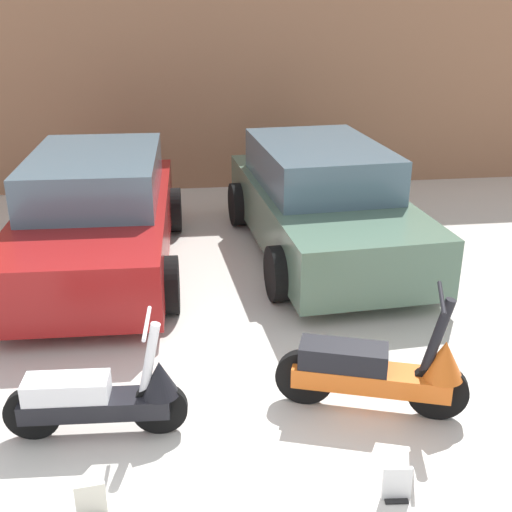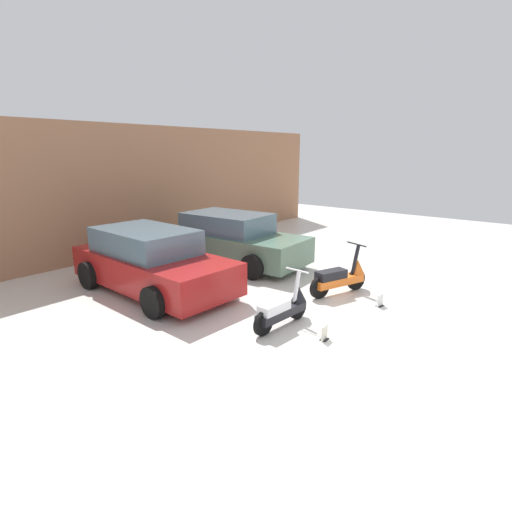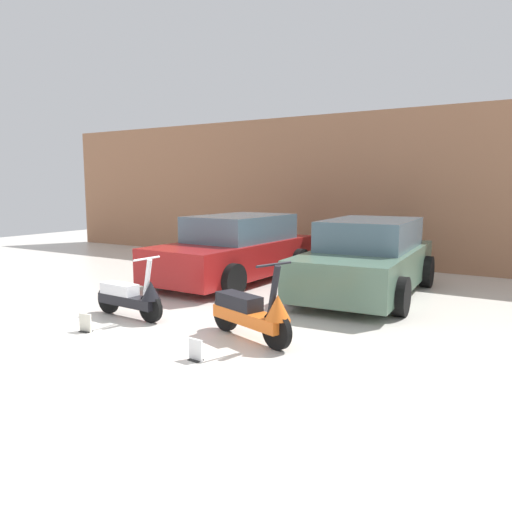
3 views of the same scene
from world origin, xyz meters
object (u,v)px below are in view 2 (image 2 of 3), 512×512
placard_near_left_scooter (324,333)px  car_rear_center (233,240)px  placard_near_right_scooter (380,301)px  scooter_front_right (341,277)px  scooter_front_left (284,308)px  car_rear_left (151,262)px

placard_near_left_scooter → car_rear_center: bearing=60.4°
placard_near_left_scooter → placard_near_right_scooter: bearing=-2.9°
scooter_front_right → placard_near_right_scooter: (-0.17, -0.99, -0.27)m
scooter_front_left → placard_near_right_scooter: size_ratio=5.41×
car_rear_left → placard_near_left_scooter: car_rear_left is taller
scooter_front_right → car_rear_left: size_ratio=0.36×
scooter_front_left → scooter_front_right: scooter_front_right is taller
scooter_front_left → car_rear_center: size_ratio=0.33×
scooter_front_right → placard_near_right_scooter: size_ratio=5.80×
car_rear_left → car_rear_center: (2.86, 0.18, 0.00)m
car_rear_left → placard_near_right_scooter: 5.01m
scooter_front_right → placard_near_left_scooter: scooter_front_right is taller
car_rear_center → placard_near_left_scooter: car_rear_center is taller
scooter_front_left → car_rear_center: car_rear_center is taller
scooter_front_right → scooter_front_left: bearing=-160.6°
scooter_front_left → car_rear_center: bearing=58.3°
placard_near_left_scooter → placard_near_right_scooter: same height
placard_near_left_scooter → placard_near_right_scooter: size_ratio=1.00×
scooter_front_left → car_rear_left: (-0.35, 3.41, 0.32)m
scooter_front_right → car_rear_center: size_ratio=0.35×
placard_near_left_scooter → scooter_front_right: bearing=21.9°
car_rear_left → car_rear_center: size_ratio=0.98×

